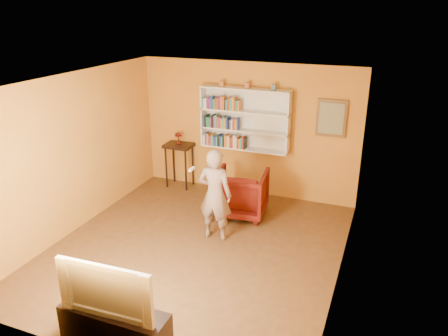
# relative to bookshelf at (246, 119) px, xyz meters

# --- Properties ---
(room_shell) EXTENTS (5.30, 5.80, 2.88)m
(room_shell) POSITION_rel_bookshelf_xyz_m (0.00, -2.41, -0.58)
(room_shell) COLOR #4E3319
(room_shell) RESTS_ON ground
(bookshelf) EXTENTS (1.80, 0.29, 1.23)m
(bookshelf) POSITION_rel_bookshelf_xyz_m (0.00, 0.00, 0.00)
(bookshelf) COLOR silver
(bookshelf) RESTS_ON room_shell
(books_row_lower) EXTENTS (0.91, 0.19, 0.27)m
(books_row_lower) POSITION_rel_bookshelf_xyz_m (-0.39, -0.10, -0.47)
(books_row_lower) COLOR silver
(books_row_lower) RESTS_ON bookshelf
(books_row_middle) EXTENTS (0.76, 0.19, 0.26)m
(books_row_middle) POSITION_rel_bookshelf_xyz_m (-0.49, -0.10, -0.09)
(books_row_middle) COLOR #223A9C
(books_row_middle) RESTS_ON bookshelf
(books_row_upper) EXTENTS (0.78, 0.19, 0.26)m
(books_row_upper) POSITION_rel_bookshelf_xyz_m (-0.46, -0.11, 0.30)
(books_row_upper) COLOR teal
(books_row_upper) RESTS_ON bookshelf
(ornament_left) EXTENTS (0.08, 0.08, 0.10)m
(ornament_left) POSITION_rel_bookshelf_xyz_m (-0.48, -0.06, 0.67)
(ornament_left) COLOR #AA6630
(ornament_left) RESTS_ON bookshelf
(ornament_centre) EXTENTS (0.08, 0.08, 0.11)m
(ornament_centre) POSITION_rel_bookshelf_xyz_m (0.04, -0.06, 0.68)
(ornament_centre) COLOR #AB5A39
(ornament_centre) RESTS_ON bookshelf
(ornament_right) EXTENTS (0.08, 0.08, 0.11)m
(ornament_right) POSITION_rel_bookshelf_xyz_m (0.56, -0.06, 0.67)
(ornament_right) COLOR #475D77
(ornament_right) RESTS_ON bookshelf
(framed_painting) EXTENTS (0.55, 0.05, 0.70)m
(framed_painting) POSITION_rel_bookshelf_xyz_m (1.65, 0.05, 0.16)
(framed_painting) COLOR brown
(framed_painting) RESTS_ON room_shell
(console_table) EXTENTS (0.58, 0.44, 0.95)m
(console_table) POSITION_rel_bookshelf_xyz_m (-1.43, -0.16, -0.81)
(console_table) COLOR black
(console_table) RESTS_ON ground
(ruby_lustre) EXTENTS (0.16, 0.16, 0.25)m
(ruby_lustre) POSITION_rel_bookshelf_xyz_m (-1.43, -0.16, -0.46)
(ruby_lustre) COLOR maroon
(ruby_lustre) RESTS_ON console_table
(armchair) EXTENTS (1.03, 1.05, 0.86)m
(armchair) POSITION_rel_bookshelf_xyz_m (0.25, -0.95, -1.16)
(armchair) COLOR #410504
(armchair) RESTS_ON ground
(person) EXTENTS (0.58, 0.39, 1.58)m
(person) POSITION_rel_bookshelf_xyz_m (0.15, -1.95, -0.80)
(person) COLOR #7D675C
(person) RESTS_ON ground
(game_remote) EXTENTS (0.04, 0.15, 0.04)m
(game_remote) POSITION_rel_bookshelf_xyz_m (-0.12, -2.23, -0.29)
(game_remote) COLOR white
(game_remote) RESTS_ON person
(tv_cabinet) EXTENTS (1.31, 0.39, 0.47)m
(tv_cabinet) POSITION_rel_bookshelf_xyz_m (0.02, -4.66, -1.36)
(tv_cabinet) COLOR black
(tv_cabinet) RESTS_ON ground
(television) EXTENTS (1.17, 0.20, 0.67)m
(television) POSITION_rel_bookshelf_xyz_m (0.02, -4.66, -0.79)
(television) COLOR black
(television) RESTS_ON tv_cabinet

